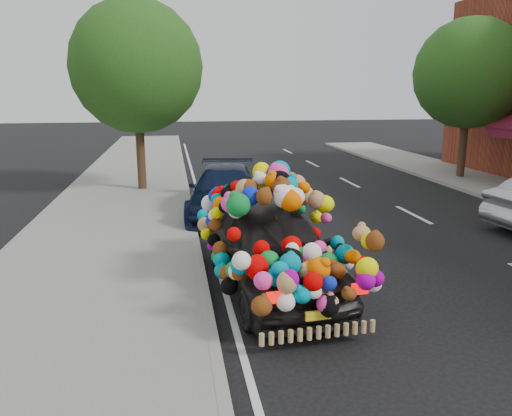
{
  "coord_description": "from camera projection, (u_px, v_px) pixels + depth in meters",
  "views": [
    {
      "loc": [
        -2.79,
        -7.21,
        3.25
      ],
      "look_at": [
        -1.39,
        1.05,
        1.29
      ],
      "focal_mm": 35.0,
      "sensor_mm": 36.0,
      "label": 1
    }
  ],
  "objects": [
    {
      "name": "ground",
      "position": [
        351.0,
        296.0,
        8.12
      ],
      "size": [
        100.0,
        100.0,
        0.0
      ],
      "primitive_type": "plane",
      "color": "black",
      "rests_on": "ground"
    },
    {
      "name": "navy_sedan",
      "position": [
        225.0,
        191.0,
        13.35
      ],
      "size": [
        2.46,
        4.7,
        1.3
      ],
      "primitive_type": "imported",
      "rotation": [
        0.0,
        0.0,
        -0.15
      ],
      "color": "black",
      "rests_on": "ground"
    },
    {
      "name": "plush_art_car",
      "position": [
        272.0,
        229.0,
        8.19
      ],
      "size": [
        2.39,
        4.51,
        2.07
      ],
      "rotation": [
        0.0,
        0.0,
        0.08
      ],
      "color": "black",
      "rests_on": "ground"
    },
    {
      "name": "tree_near_sidewalk",
      "position": [
        136.0,
        67.0,
        15.71
      ],
      "size": [
        4.2,
        4.2,
        6.13
      ],
      "color": "#332114",
      "rests_on": "ground"
    },
    {
      "name": "sidewalk",
      "position": [
        75.0,
        312.0,
        7.41
      ],
      "size": [
        4.0,
        60.0,
        0.12
      ],
      "primitive_type": "cube",
      "color": "gray",
      "rests_on": "ground"
    },
    {
      "name": "tree_far_b",
      "position": [
        469.0,
        74.0,
        18.13
      ],
      "size": [
        4.0,
        4.0,
        5.9
      ],
      "color": "#332114",
      "rests_on": "ground"
    },
    {
      "name": "kerb",
      "position": [
        206.0,
        303.0,
        7.72
      ],
      "size": [
        0.15,
        60.0,
        0.13
      ],
      "primitive_type": "cube",
      "color": "gray",
      "rests_on": "ground"
    }
  ]
}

